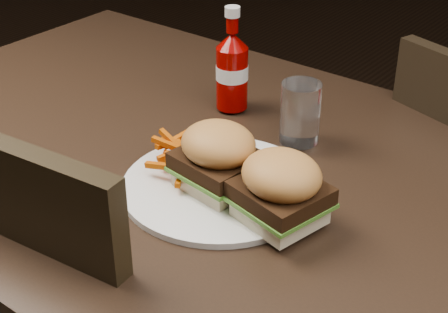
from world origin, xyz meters
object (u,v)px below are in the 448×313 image
Objects in this scene: ketchup_bottle at (232,78)px; plate at (220,186)px; dining_table at (187,159)px; tumbler at (300,113)px.

plate is at bearing -56.44° from ketchup_bottle.
plate reaches higher than dining_table.
dining_table is 0.18m from ketchup_bottle.
dining_table is at bearing 152.03° from plate.
dining_table is 0.19m from tumbler.
plate is (0.11, -0.06, 0.03)m from dining_table.
tumbler reaches higher than dining_table.
dining_table is at bearing -79.33° from ketchup_bottle.
tumbler is (0.02, 0.18, 0.05)m from plate.
plate is 2.58× the size of ketchup_bottle.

